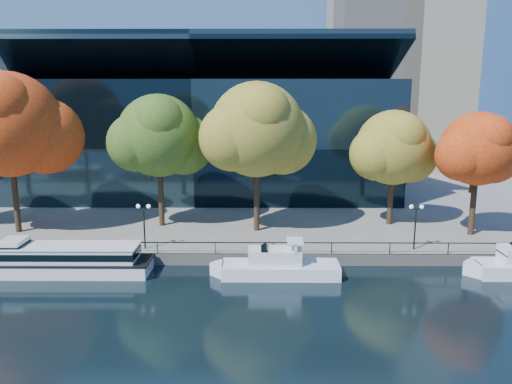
{
  "coord_description": "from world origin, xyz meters",
  "views": [
    {
      "loc": [
        3.83,
        -37.72,
        14.83
      ],
      "look_at": [
        3.47,
        8.0,
        5.41
      ],
      "focal_mm": 35.0,
      "sensor_mm": 36.0,
      "label": 1
    }
  ],
  "objects_px": {
    "lamp_1": "(144,216)",
    "lamp_2": "(416,216)",
    "tree_5": "(480,150)",
    "tour_boat": "(61,259)",
    "tree_2": "(160,137)",
    "tree_4": "(395,149)",
    "cruiser_near": "(275,265)",
    "tree_1": "(10,127)",
    "tree_3": "(259,132)"
  },
  "relations": [
    {
      "from": "tree_2",
      "to": "lamp_2",
      "type": "xyz_separation_m",
      "value": [
        23.6,
        -7.69,
        -6.13
      ]
    },
    {
      "from": "tree_2",
      "to": "tree_4",
      "type": "relative_size",
      "value": 1.13
    },
    {
      "from": "tree_3",
      "to": "tree_4",
      "type": "height_order",
      "value": "tree_3"
    },
    {
      "from": "lamp_1",
      "to": "lamp_2",
      "type": "distance_m",
      "value": 23.78
    },
    {
      "from": "tour_boat",
      "to": "lamp_1",
      "type": "height_order",
      "value": "lamp_1"
    },
    {
      "from": "tree_4",
      "to": "lamp_1",
      "type": "distance_m",
      "value": 25.8
    },
    {
      "from": "tree_4",
      "to": "tree_3",
      "type": "bearing_deg",
      "value": -169.58
    },
    {
      "from": "tree_3",
      "to": "cruiser_near",
      "type": "bearing_deg",
      "value": -82.09
    },
    {
      "from": "cruiser_near",
      "to": "tree_1",
      "type": "distance_m",
      "value": 28.62
    },
    {
      "from": "tree_3",
      "to": "tree_4",
      "type": "xyz_separation_m",
      "value": [
        13.85,
        2.55,
        -1.98
      ]
    },
    {
      "from": "tour_boat",
      "to": "tree_1",
      "type": "relative_size",
      "value": 0.98
    },
    {
      "from": "lamp_1",
      "to": "lamp_2",
      "type": "height_order",
      "value": "same"
    },
    {
      "from": "cruiser_near",
      "to": "tree_3",
      "type": "distance_m",
      "value": 14.11
    },
    {
      "from": "tree_5",
      "to": "tour_boat",
      "type": "bearing_deg",
      "value": -167.56
    },
    {
      "from": "tree_2",
      "to": "tree_3",
      "type": "relative_size",
      "value": 0.92
    },
    {
      "from": "tour_boat",
      "to": "tree_5",
      "type": "bearing_deg",
      "value": 12.44
    },
    {
      "from": "tour_boat",
      "to": "tree_4",
      "type": "distance_m",
      "value": 33.18
    },
    {
      "from": "tree_2",
      "to": "lamp_2",
      "type": "bearing_deg",
      "value": -18.06
    },
    {
      "from": "tree_2",
      "to": "tree_5",
      "type": "bearing_deg",
      "value": -5.73
    },
    {
      "from": "tree_2",
      "to": "tree_3",
      "type": "distance_m",
      "value": 10.06
    },
    {
      "from": "tour_boat",
      "to": "cruiser_near",
      "type": "bearing_deg",
      "value": -1.76
    },
    {
      "from": "tree_1",
      "to": "lamp_2",
      "type": "xyz_separation_m",
      "value": [
        37.34,
        -5.2,
        -7.37
      ]
    },
    {
      "from": "tree_3",
      "to": "tree_4",
      "type": "bearing_deg",
      "value": 10.42
    },
    {
      "from": "tree_2",
      "to": "tree_1",
      "type": "bearing_deg",
      "value": -169.73
    },
    {
      "from": "tree_5",
      "to": "lamp_2",
      "type": "height_order",
      "value": "tree_5"
    },
    {
      "from": "lamp_1",
      "to": "lamp_2",
      "type": "relative_size",
      "value": 1.0
    },
    {
      "from": "tree_1",
      "to": "tree_3",
      "type": "xyz_separation_m",
      "value": [
        23.61,
        0.66,
        -0.5
      ]
    },
    {
      "from": "tour_boat",
      "to": "tree_4",
      "type": "bearing_deg",
      "value": 21.72
    },
    {
      "from": "tour_boat",
      "to": "tree_2",
      "type": "height_order",
      "value": "tree_2"
    },
    {
      "from": "tree_2",
      "to": "lamp_1",
      "type": "distance_m",
      "value": 9.84
    },
    {
      "from": "tree_1",
      "to": "tree_2",
      "type": "bearing_deg",
      "value": 10.27
    },
    {
      "from": "tree_5",
      "to": "tree_1",
      "type": "bearing_deg",
      "value": 179.24
    },
    {
      "from": "tree_1",
      "to": "lamp_1",
      "type": "distance_m",
      "value": 16.28
    },
    {
      "from": "tree_2",
      "to": "cruiser_near",
      "type": "bearing_deg",
      "value": -46.3
    },
    {
      "from": "tree_1",
      "to": "tree_3",
      "type": "bearing_deg",
      "value": 1.61
    },
    {
      "from": "tour_boat",
      "to": "tree_1",
      "type": "xyz_separation_m",
      "value": [
        -7.46,
        8.74,
        10.11
      ]
    },
    {
      "from": "tree_3",
      "to": "tree_5",
      "type": "bearing_deg",
      "value": -3.44
    },
    {
      "from": "tree_3",
      "to": "tree_1",
      "type": "bearing_deg",
      "value": -178.39
    },
    {
      "from": "tree_3",
      "to": "lamp_1",
      "type": "bearing_deg",
      "value": -149.73
    },
    {
      "from": "lamp_2",
      "to": "cruiser_near",
      "type": "bearing_deg",
      "value": -161.74
    },
    {
      "from": "tree_3",
      "to": "tree_2",
      "type": "bearing_deg",
      "value": 169.5
    },
    {
      "from": "tree_1",
      "to": "tree_5",
      "type": "xyz_separation_m",
      "value": [
        44.4,
        -0.59,
        -2.14
      ]
    },
    {
      "from": "tree_4",
      "to": "lamp_2",
      "type": "relative_size",
      "value": 2.94
    },
    {
      "from": "tree_1",
      "to": "tree_3",
      "type": "relative_size",
      "value": 1.06
    },
    {
      "from": "cruiser_near",
      "to": "tour_boat",
      "type": "bearing_deg",
      "value": 178.24
    },
    {
      "from": "tree_4",
      "to": "tree_5",
      "type": "relative_size",
      "value": 1.0
    },
    {
      "from": "tree_5",
      "to": "lamp_1",
      "type": "distance_m",
      "value": 31.63
    },
    {
      "from": "tree_4",
      "to": "cruiser_near",
      "type": "bearing_deg",
      "value": -134.95
    },
    {
      "from": "tour_boat",
      "to": "lamp_2",
      "type": "xyz_separation_m",
      "value": [
        29.88,
        3.54,
        2.75
      ]
    },
    {
      "from": "lamp_2",
      "to": "tour_boat",
      "type": "bearing_deg",
      "value": -173.25
    }
  ]
}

